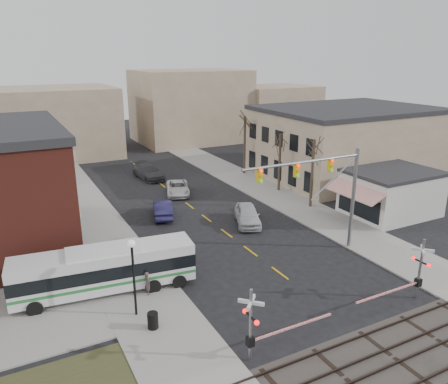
# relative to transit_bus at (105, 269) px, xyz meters

# --- Properties ---
(ground) EXTENTS (160.00, 160.00, 0.00)m
(ground) POSITION_rel_transit_bus_xyz_m (11.34, -5.06, -1.66)
(ground) COLOR black
(ground) RESTS_ON ground
(sidewalk_west) EXTENTS (5.00, 60.00, 0.12)m
(sidewalk_west) POSITION_rel_transit_bus_xyz_m (1.84, 14.94, -1.60)
(sidewalk_west) COLOR gray
(sidewalk_west) RESTS_ON ground
(sidewalk_east) EXTENTS (5.00, 60.00, 0.12)m
(sidewalk_east) POSITION_rel_transit_bus_xyz_m (20.84, 14.94, -1.60)
(sidewalk_east) COLOR gray
(sidewalk_east) RESTS_ON ground
(ballast_strip) EXTENTS (160.00, 5.00, 0.06)m
(ballast_strip) POSITION_rel_transit_bus_xyz_m (11.34, -13.06, -1.63)
(ballast_strip) COLOR #332D28
(ballast_strip) RESTS_ON ground
(rail_tracks) EXTENTS (160.00, 3.91, 0.14)m
(rail_tracks) POSITION_rel_transit_bus_xyz_m (11.34, -13.06, -1.54)
(rail_tracks) COLOR #2D231E
(rail_tracks) RESTS_ON ground
(tan_building) EXTENTS (20.30, 15.30, 8.50)m
(tan_building) POSITION_rel_transit_bus_xyz_m (33.34, 14.94, 2.60)
(tan_building) COLOR gray
(tan_building) RESTS_ON ground
(awning_shop) EXTENTS (9.74, 6.20, 4.30)m
(awning_shop) POSITION_rel_transit_bus_xyz_m (27.31, 1.94, 0.51)
(awning_shop) COLOR beige
(awning_shop) RESTS_ON ground
(tree_east_a) EXTENTS (0.28, 0.28, 6.75)m
(tree_east_a) POSITION_rel_transit_bus_xyz_m (21.84, 6.94, 1.84)
(tree_east_a) COLOR #382B21
(tree_east_a) RESTS_ON sidewalk_east
(tree_east_b) EXTENTS (0.28, 0.28, 6.30)m
(tree_east_b) POSITION_rel_transit_bus_xyz_m (22.14, 12.94, 1.61)
(tree_east_b) COLOR #382B21
(tree_east_b) RESTS_ON sidewalk_east
(tree_east_c) EXTENTS (0.28, 0.28, 7.20)m
(tree_east_c) POSITION_rel_transit_bus_xyz_m (22.34, 20.94, 2.06)
(tree_east_c) COLOR #382B21
(tree_east_c) RESTS_ON sidewalk_east
(transit_bus) EXTENTS (11.50, 3.71, 2.91)m
(transit_bus) POSITION_rel_transit_bus_xyz_m (0.00, 0.00, 0.00)
(transit_bus) COLOR silver
(transit_bus) RESTS_ON ground
(traffic_signal_mast) EXTENTS (10.01, 0.30, 8.00)m
(traffic_signal_mast) POSITION_rel_transit_bus_xyz_m (15.89, -1.99, 4.08)
(traffic_signal_mast) COLOR gray
(traffic_signal_mast) RESTS_ON ground
(rr_crossing_west) EXTENTS (5.60, 1.36, 4.00)m
(rr_crossing_west) POSITION_rel_transit_bus_xyz_m (5.26, -9.88, 0.31)
(rr_crossing_west) COLOR gray
(rr_crossing_west) RESTS_ON ground
(rr_crossing_east) EXTENTS (5.60, 1.36, 4.00)m
(rr_crossing_east) POSITION_rel_transit_bus_xyz_m (16.67, -9.69, 0.31)
(rr_crossing_east) COLOR gray
(rr_crossing_east) RESTS_ON ground
(street_lamp) EXTENTS (0.44, 0.44, 4.74)m
(street_lamp) POSITION_rel_transit_bus_xyz_m (0.91, -3.50, 1.81)
(street_lamp) COLOR black
(street_lamp) RESTS_ON sidewalk_west
(trash_bin) EXTENTS (0.60, 0.60, 0.93)m
(trash_bin) POSITION_rel_transit_bus_xyz_m (1.36, -5.22, -1.07)
(trash_bin) COLOR black
(trash_bin) RESTS_ON sidewalk_west
(car_a) EXTENTS (3.80, 5.40, 1.71)m
(car_a) POSITION_rel_transit_bus_xyz_m (14.03, 6.02, -0.80)
(car_a) COLOR silver
(car_a) RESTS_ON ground
(car_b) EXTENTS (2.94, 5.04, 1.57)m
(car_b) POSITION_rel_transit_bus_xyz_m (7.92, 11.31, -0.87)
(car_b) COLOR #1E1A42
(car_b) RESTS_ON ground
(car_c) EXTENTS (3.84, 5.55, 1.41)m
(car_c) POSITION_rel_transit_bus_xyz_m (11.71, 17.02, -0.95)
(car_c) COLOR silver
(car_c) RESTS_ON ground
(car_d) EXTENTS (3.02, 6.01, 1.67)m
(car_d) POSITION_rel_transit_bus_xyz_m (10.86, 24.59, -0.82)
(car_d) COLOR #3A393E
(car_d) RESTS_ON ground
(pedestrian_near) EXTENTS (0.40, 0.59, 1.55)m
(pedestrian_near) POSITION_rel_transit_bus_xyz_m (2.24, -1.64, -0.76)
(pedestrian_near) COLOR #4C3F3D
(pedestrian_near) RESTS_ON sidewalk_west
(pedestrian_far) EXTENTS (1.14, 1.05, 1.88)m
(pedestrian_far) POSITION_rel_transit_bus_xyz_m (0.66, 2.41, -0.59)
(pedestrian_far) COLOR #2D324E
(pedestrian_far) RESTS_ON sidewalk_west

